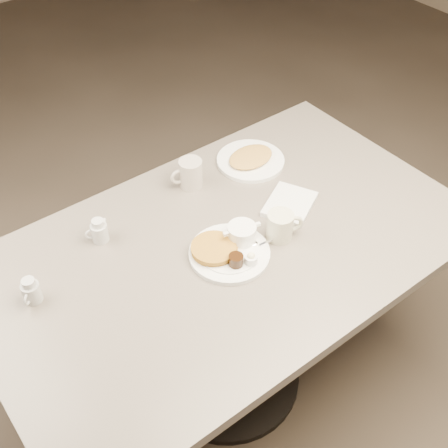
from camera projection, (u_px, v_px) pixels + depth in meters
room at (229, 43)px, 1.30m from camera, size 7.04×8.04×2.84m
diner_table at (228, 281)px, 1.86m from camera, size 1.50×0.90×0.75m
main_plate at (230, 248)px, 1.70m from camera, size 0.32×0.30×0.07m
coffee_mug_near at (281, 225)px, 1.74m from camera, size 0.12×0.11×0.09m
napkin at (290, 204)px, 1.86m from camera, size 0.22×0.20×0.02m
coffee_mug_far at (190, 174)px, 1.91m from camera, size 0.12×0.10×0.10m
creamer_left at (31, 291)px, 1.57m from camera, size 0.07×0.07×0.08m
creamer_right at (99, 231)px, 1.73m from camera, size 0.08×0.06×0.08m
hash_plate at (251, 159)px, 2.03m from camera, size 0.26×0.26×0.04m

